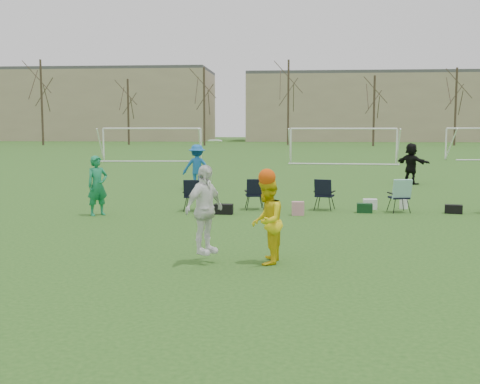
# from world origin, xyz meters

# --- Properties ---
(ground) EXTENTS (260.00, 260.00, 0.00)m
(ground) POSITION_xyz_m (0.00, 0.00, 0.00)
(ground) COLOR #244E18
(ground) RESTS_ON ground
(fielder_green_near) EXTENTS (0.74, 0.74, 1.74)m
(fielder_green_near) POSITION_xyz_m (-5.22, 6.46, 0.87)
(fielder_green_near) COLOR #167C4C
(fielder_green_near) RESTS_ON ground
(fielder_blue) EXTENTS (1.24, 0.78, 1.83)m
(fielder_blue) POSITION_xyz_m (-3.47, 13.95, 0.92)
(fielder_blue) COLOR #165BAB
(fielder_blue) RESTS_ON ground
(fielder_black) EXTENTS (1.51, 1.66, 1.84)m
(fielder_black) POSITION_xyz_m (5.72, 16.86, 0.92)
(fielder_black) COLOR black
(fielder_black) RESTS_ON ground
(center_contest) EXTENTS (1.96, 1.05, 2.34)m
(center_contest) POSITION_xyz_m (-0.63, 0.68, 0.93)
(center_contest) COLOR white
(center_contest) RESTS_ON ground
(sideline_setup) EXTENTS (9.66, 1.91, 1.86)m
(sideline_setup) POSITION_xyz_m (2.51, 7.87, 0.55)
(sideline_setup) COLOR #103C20
(sideline_setup) RESTS_ON ground
(goal_left) EXTENTS (7.39, 0.76, 2.46)m
(goal_left) POSITION_xyz_m (-10.00, 34.00, 1.92)
(goal_left) COLOR white
(goal_left) RESTS_ON ground
(goal_mid) EXTENTS (7.40, 0.63, 2.46)m
(goal_mid) POSITION_xyz_m (4.00, 32.00, 1.92)
(goal_mid) COLOR white
(goal_mid) RESTS_ON ground
(tree_line) EXTENTS (110.28, 3.28, 11.40)m
(tree_line) POSITION_xyz_m (0.24, 69.85, 5.09)
(tree_line) COLOR #382B21
(tree_line) RESTS_ON ground
(building_row) EXTENTS (126.00, 16.00, 13.00)m
(building_row) POSITION_xyz_m (6.73, 96.00, 5.99)
(building_row) COLOR tan
(building_row) RESTS_ON ground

